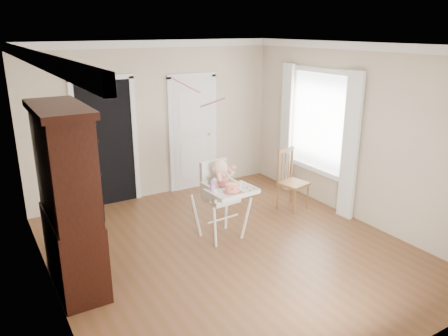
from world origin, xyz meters
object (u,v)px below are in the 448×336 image
high_chair (221,192)px  dining_chair (292,182)px  cake (232,188)px  china_cabinet (69,200)px  sippy_cup (213,187)px

high_chair → dining_chair: bearing=7.9°
cake → china_cabinet: (-2.07, 0.12, 0.21)m
high_chair → sippy_cup: 0.32m
high_chair → dining_chair: high_chair is taller
high_chair → cake: high_chair is taller
cake → sippy_cup: sippy_cup is taller
high_chair → cake: size_ratio=4.43×
high_chair → sippy_cup: high_chair is taller
china_cabinet → cake: bearing=-3.5°
high_chair → dining_chair: 1.61m
sippy_cup → china_cabinet: china_cabinet is taller
high_chair → china_cabinet: (-2.06, -0.17, 0.36)m
dining_chair → china_cabinet: bearing=175.3°
high_chair → china_cabinet: 2.10m
high_chair → sippy_cup: bearing=-149.2°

